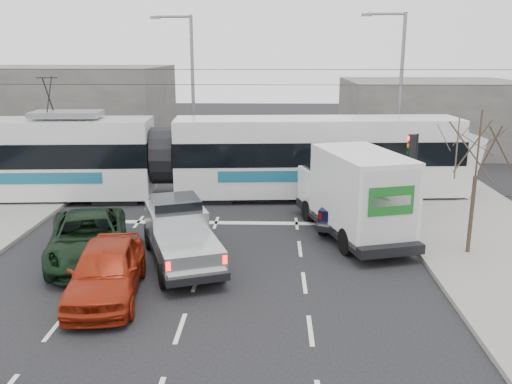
{
  "coord_description": "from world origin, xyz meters",
  "views": [
    {
      "loc": [
        0.7,
        -15.73,
        7.03
      ],
      "look_at": [
        0.05,
        4.31,
        1.8
      ],
      "focal_mm": 38.0,
      "sensor_mm": 36.0,
      "label": 1
    }
  ],
  "objects_px": {
    "traffic_signal": "(413,158)",
    "box_truck": "(354,194)",
    "navy_pickup": "(353,202)",
    "green_car": "(88,237)",
    "street_lamp_far": "(190,85)",
    "street_lamp_near": "(397,88)",
    "tram": "(162,157)",
    "red_car": "(106,270)",
    "silver_pickup": "(179,232)",
    "bare_tree": "(478,150)"
  },
  "relations": [
    {
      "from": "green_car",
      "to": "red_car",
      "type": "xyz_separation_m",
      "value": [
        1.51,
        -2.91,
        0.03
      ]
    },
    {
      "from": "traffic_signal",
      "to": "box_truck",
      "type": "height_order",
      "value": "traffic_signal"
    },
    {
      "from": "tram",
      "to": "silver_pickup",
      "type": "distance_m",
      "value": 8.35
    },
    {
      "from": "silver_pickup",
      "to": "navy_pickup",
      "type": "bearing_deg",
      "value": 12.97
    },
    {
      "from": "tram",
      "to": "silver_pickup",
      "type": "height_order",
      "value": "tram"
    },
    {
      "from": "traffic_signal",
      "to": "navy_pickup",
      "type": "xyz_separation_m",
      "value": [
        -2.45,
        -0.5,
        -1.78
      ]
    },
    {
      "from": "navy_pickup",
      "to": "street_lamp_near",
      "type": "bearing_deg",
      "value": 87.42
    },
    {
      "from": "tram",
      "to": "red_car",
      "type": "relative_size",
      "value": 5.96
    },
    {
      "from": "silver_pickup",
      "to": "bare_tree",
      "type": "bearing_deg",
      "value": -15.79
    },
    {
      "from": "navy_pickup",
      "to": "green_car",
      "type": "height_order",
      "value": "navy_pickup"
    },
    {
      "from": "box_truck",
      "to": "navy_pickup",
      "type": "distance_m",
      "value": 1.67
    },
    {
      "from": "bare_tree",
      "to": "box_truck",
      "type": "height_order",
      "value": "bare_tree"
    },
    {
      "from": "navy_pickup",
      "to": "green_car",
      "type": "relative_size",
      "value": 0.87
    },
    {
      "from": "red_car",
      "to": "tram",
      "type": "bearing_deg",
      "value": 85.47
    },
    {
      "from": "street_lamp_near",
      "to": "red_car",
      "type": "relative_size",
      "value": 1.87
    },
    {
      "from": "navy_pickup",
      "to": "green_car",
      "type": "distance_m",
      "value": 10.58
    },
    {
      "from": "box_truck",
      "to": "red_car",
      "type": "xyz_separation_m",
      "value": [
        -7.99,
        -5.63,
        -0.87
      ]
    },
    {
      "from": "bare_tree",
      "to": "box_truck",
      "type": "xyz_separation_m",
      "value": [
        -3.78,
        2.0,
        -2.1
      ]
    },
    {
      "from": "street_lamp_far",
      "to": "tram",
      "type": "bearing_deg",
      "value": -94.36
    },
    {
      "from": "red_car",
      "to": "green_car",
      "type": "bearing_deg",
      "value": 110.4
    },
    {
      "from": "street_lamp_far",
      "to": "green_car",
      "type": "xyz_separation_m",
      "value": [
        -1.5,
        -14.22,
        -4.32
      ]
    },
    {
      "from": "silver_pickup",
      "to": "green_car",
      "type": "distance_m",
      "value": 3.18
    },
    {
      "from": "red_car",
      "to": "box_truck",
      "type": "bearing_deg",
      "value": 28.07
    },
    {
      "from": "bare_tree",
      "to": "silver_pickup",
      "type": "xyz_separation_m",
      "value": [
        -10.11,
        -0.69,
        -2.78
      ]
    },
    {
      "from": "tram",
      "to": "traffic_signal",
      "type": "bearing_deg",
      "value": -20.58
    },
    {
      "from": "tram",
      "to": "green_car",
      "type": "relative_size",
      "value": 5.06
    },
    {
      "from": "tram",
      "to": "street_lamp_near",
      "type": "bearing_deg",
      "value": 15.28
    },
    {
      "from": "silver_pickup",
      "to": "red_car",
      "type": "xyz_separation_m",
      "value": [
        -1.66,
        -2.94,
        -0.19
      ]
    },
    {
      "from": "traffic_signal",
      "to": "silver_pickup",
      "type": "xyz_separation_m",
      "value": [
        -8.98,
        -4.69,
        -1.73
      ]
    },
    {
      "from": "bare_tree",
      "to": "red_car",
      "type": "relative_size",
      "value": 1.04
    },
    {
      "from": "bare_tree",
      "to": "street_lamp_near",
      "type": "distance_m",
      "value": 11.58
    },
    {
      "from": "street_lamp_far",
      "to": "green_car",
      "type": "distance_m",
      "value": 14.94
    },
    {
      "from": "bare_tree",
      "to": "silver_pickup",
      "type": "relative_size",
      "value": 0.84
    },
    {
      "from": "traffic_signal",
      "to": "street_lamp_far",
      "type": "height_order",
      "value": "street_lamp_far"
    },
    {
      "from": "bare_tree",
      "to": "traffic_signal",
      "type": "xyz_separation_m",
      "value": [
        -1.13,
        4.0,
        -1.05
      ]
    },
    {
      "from": "street_lamp_far",
      "to": "green_car",
      "type": "relative_size",
      "value": 1.59
    },
    {
      "from": "red_car",
      "to": "street_lamp_near",
      "type": "bearing_deg",
      "value": 45.71
    },
    {
      "from": "box_truck",
      "to": "green_car",
      "type": "xyz_separation_m",
      "value": [
        -9.5,
        -2.72,
        -0.9
      ]
    },
    {
      "from": "traffic_signal",
      "to": "red_car",
      "type": "relative_size",
      "value": 0.75
    },
    {
      "from": "tram",
      "to": "bare_tree",
      "type": "bearing_deg",
      "value": -34.82
    },
    {
      "from": "street_lamp_near",
      "to": "tram",
      "type": "bearing_deg",
      "value": -160.69
    },
    {
      "from": "traffic_signal",
      "to": "box_truck",
      "type": "relative_size",
      "value": 0.5
    },
    {
      "from": "bare_tree",
      "to": "traffic_signal",
      "type": "height_order",
      "value": "bare_tree"
    },
    {
      "from": "tram",
      "to": "box_truck",
      "type": "distance_m",
      "value": 10.01
    },
    {
      "from": "street_lamp_far",
      "to": "bare_tree",
      "type": "bearing_deg",
      "value": -48.88
    },
    {
      "from": "street_lamp_far",
      "to": "navy_pickup",
      "type": "distance_m",
      "value": 13.59
    },
    {
      "from": "tram",
      "to": "box_truck",
      "type": "bearing_deg",
      "value": -36.06
    },
    {
      "from": "box_truck",
      "to": "bare_tree",
      "type": "bearing_deg",
      "value": -43.71
    },
    {
      "from": "traffic_signal",
      "to": "street_lamp_near",
      "type": "relative_size",
      "value": 0.4
    },
    {
      "from": "traffic_signal",
      "to": "red_car",
      "type": "xyz_separation_m",
      "value": [
        -10.64,
        -7.63,
        -1.92
      ]
    }
  ]
}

